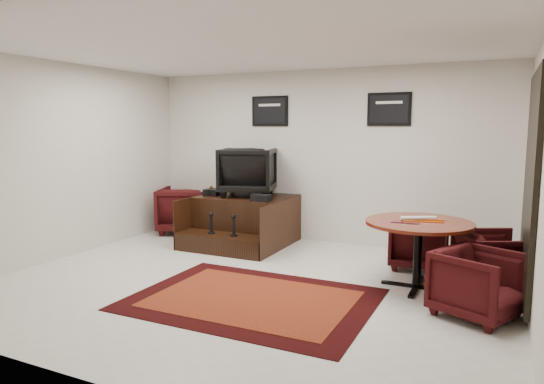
% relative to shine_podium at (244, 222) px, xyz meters
% --- Properties ---
extents(ground, '(6.00, 6.00, 0.00)m').
position_rel_shine_podium_xyz_m(ground, '(1.06, -1.82, -0.35)').
color(ground, beige).
rests_on(ground, ground).
extents(room_shell, '(6.02, 5.02, 2.81)m').
position_rel_shine_podium_xyz_m(room_shell, '(1.46, -1.69, 1.43)').
color(room_shell, beige).
rests_on(room_shell, ground).
extents(area_rug, '(2.59, 1.95, 0.01)m').
position_rel_shine_podium_xyz_m(area_rug, '(1.35, -2.26, -0.35)').
color(area_rug, black).
rests_on(area_rug, ground).
extents(shine_podium, '(1.49, 1.53, 0.77)m').
position_rel_shine_podium_xyz_m(shine_podium, '(0.00, 0.00, 0.00)').
color(shine_podium, black).
rests_on(shine_podium, ground).
extents(shine_chair, '(1.05, 1.01, 0.87)m').
position_rel_shine_podium_xyz_m(shine_chair, '(0.00, 0.15, 0.85)').
color(shine_chair, black).
rests_on(shine_chair, shine_podium).
extents(shoes_pair, '(0.28, 0.33, 0.11)m').
position_rel_shine_podium_xyz_m(shoes_pair, '(-0.55, -0.06, 0.47)').
color(shoes_pair, black).
rests_on(shoes_pair, shine_podium).
extents(polish_kit, '(0.30, 0.21, 0.10)m').
position_rel_shine_podium_xyz_m(polish_kit, '(0.47, -0.29, 0.46)').
color(polish_kit, black).
rests_on(polish_kit, shine_podium).
extents(umbrella_black, '(0.29, 0.11, 0.79)m').
position_rel_shine_podium_xyz_m(umbrella_black, '(-0.87, -0.13, 0.04)').
color(umbrella_black, black).
rests_on(umbrella_black, ground).
extents(umbrella_hooked, '(0.33, 0.12, 0.88)m').
position_rel_shine_podium_xyz_m(umbrella_hooked, '(-0.89, -0.00, 0.09)').
color(umbrella_hooked, black).
rests_on(umbrella_hooked, ground).
extents(armchair_side, '(1.12, 1.09, 0.90)m').
position_rel_shine_podium_xyz_m(armchair_side, '(-1.35, 0.28, 0.10)').
color(armchair_side, black).
rests_on(armchair_side, ground).
extents(meeting_table, '(1.22, 1.22, 0.80)m').
position_rel_shine_podium_xyz_m(meeting_table, '(2.91, -1.08, 0.35)').
color(meeting_table, '#4F190B').
rests_on(meeting_table, ground).
extents(table_chair_back, '(0.73, 0.68, 0.73)m').
position_rel_shine_podium_xyz_m(table_chair_back, '(2.80, -0.22, 0.01)').
color(table_chair_back, black).
rests_on(table_chair_back, ground).
extents(table_chair_window, '(0.94, 0.97, 0.76)m').
position_rel_shine_podium_xyz_m(table_chair_window, '(3.73, -0.78, 0.03)').
color(table_chair_window, black).
rests_on(table_chair_window, ground).
extents(table_chair_corner, '(0.92, 0.94, 0.75)m').
position_rel_shine_podium_xyz_m(table_chair_corner, '(3.60, -1.73, 0.02)').
color(table_chair_corner, black).
rests_on(table_chair_corner, ground).
extents(paper_roll, '(0.39, 0.24, 0.05)m').
position_rel_shine_podium_xyz_m(paper_roll, '(2.89, -1.02, 0.47)').
color(paper_roll, silver).
rests_on(paper_roll, meeting_table).
extents(table_clutter, '(0.56, 0.39, 0.01)m').
position_rel_shine_podium_xyz_m(table_clutter, '(2.93, -1.09, 0.45)').
color(table_clutter, '#E85E0C').
rests_on(table_clutter, meeting_table).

